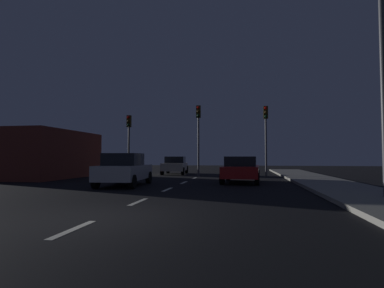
{
  "coord_description": "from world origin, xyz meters",
  "views": [
    {
      "loc": [
        3.29,
        -6.85,
        1.41
      ],
      "look_at": [
        -0.33,
        14.95,
        2.36
      ],
      "focal_mm": 28.98,
      "sensor_mm": 36.0,
      "label": 1
    }
  ],
  "objects_px": {
    "traffic_signal_right": "(266,127)",
    "street_lamp_right": "(374,59)",
    "traffic_signal_left": "(129,133)",
    "car_oncoming_far": "(175,165)",
    "traffic_signal_center": "(198,127)",
    "car_stopped_ahead": "(241,169)",
    "car_adjacent_lane": "(124,170)"
  },
  "relations": [
    {
      "from": "traffic_signal_center",
      "to": "street_lamp_right",
      "type": "relative_size",
      "value": 0.68
    },
    {
      "from": "car_stopped_ahead",
      "to": "street_lamp_right",
      "type": "xyz_separation_m",
      "value": [
        4.37,
        -6.71,
        3.88
      ]
    },
    {
      "from": "car_stopped_ahead",
      "to": "traffic_signal_center",
      "type": "bearing_deg",
      "value": 122.21
    },
    {
      "from": "traffic_signal_center",
      "to": "car_oncoming_far",
      "type": "distance_m",
      "value": 4.81
    },
    {
      "from": "car_adjacent_lane",
      "to": "street_lamp_right",
      "type": "height_order",
      "value": "street_lamp_right"
    },
    {
      "from": "car_adjacent_lane",
      "to": "car_oncoming_far",
      "type": "distance_m",
      "value": 10.91
    },
    {
      "from": "traffic_signal_left",
      "to": "street_lamp_right",
      "type": "distance_m",
      "value": 17.45
    },
    {
      "from": "traffic_signal_right",
      "to": "street_lamp_right",
      "type": "height_order",
      "value": "street_lamp_right"
    },
    {
      "from": "traffic_signal_left",
      "to": "traffic_signal_right",
      "type": "distance_m",
      "value": 10.25
    },
    {
      "from": "traffic_signal_left",
      "to": "traffic_signal_center",
      "type": "xyz_separation_m",
      "value": [
        5.39,
        0.0,
        0.39
      ]
    },
    {
      "from": "traffic_signal_center",
      "to": "traffic_signal_right",
      "type": "distance_m",
      "value": 4.85
    },
    {
      "from": "traffic_signal_left",
      "to": "car_stopped_ahead",
      "type": "bearing_deg",
      "value": -30.26
    },
    {
      "from": "traffic_signal_left",
      "to": "car_adjacent_lane",
      "type": "bearing_deg",
      "value": -70.33
    },
    {
      "from": "car_adjacent_lane",
      "to": "car_oncoming_far",
      "type": "relative_size",
      "value": 1.02
    },
    {
      "from": "car_oncoming_far",
      "to": "street_lamp_right",
      "type": "distance_m",
      "value": 18.13
    },
    {
      "from": "traffic_signal_left",
      "to": "car_oncoming_far",
      "type": "height_order",
      "value": "traffic_signal_left"
    },
    {
      "from": "car_oncoming_far",
      "to": "street_lamp_right",
      "type": "relative_size",
      "value": 0.53
    },
    {
      "from": "street_lamp_right",
      "to": "car_adjacent_lane",
      "type": "bearing_deg",
      "value": 159.49
    },
    {
      "from": "car_oncoming_far",
      "to": "street_lamp_right",
      "type": "bearing_deg",
      "value": -55.94
    },
    {
      "from": "car_stopped_ahead",
      "to": "street_lamp_right",
      "type": "height_order",
      "value": "street_lamp_right"
    },
    {
      "from": "street_lamp_right",
      "to": "car_stopped_ahead",
      "type": "bearing_deg",
      "value": 123.05
    },
    {
      "from": "traffic_signal_right",
      "to": "car_oncoming_far",
      "type": "xyz_separation_m",
      "value": [
        -7.27,
        2.99,
        -2.79
      ]
    },
    {
      "from": "traffic_signal_right",
      "to": "car_adjacent_lane",
      "type": "bearing_deg",
      "value": -133.08
    },
    {
      "from": "traffic_signal_center",
      "to": "car_oncoming_far",
      "type": "relative_size",
      "value": 1.26
    },
    {
      "from": "traffic_signal_right",
      "to": "street_lamp_right",
      "type": "distance_m",
      "value": 12.03
    },
    {
      "from": "car_oncoming_far",
      "to": "street_lamp_right",
      "type": "xyz_separation_m",
      "value": [
        9.92,
        -14.67,
        3.87
      ]
    },
    {
      "from": "traffic_signal_center",
      "to": "car_adjacent_lane",
      "type": "relative_size",
      "value": 1.24
    },
    {
      "from": "car_stopped_ahead",
      "to": "car_oncoming_far",
      "type": "distance_m",
      "value": 9.7
    },
    {
      "from": "car_stopped_ahead",
      "to": "traffic_signal_left",
      "type": "bearing_deg",
      "value": 149.74
    },
    {
      "from": "traffic_signal_left",
      "to": "traffic_signal_right",
      "type": "xyz_separation_m",
      "value": [
        10.24,
        0.0,
        0.28
      ]
    },
    {
      "from": "traffic_signal_right",
      "to": "car_stopped_ahead",
      "type": "height_order",
      "value": "traffic_signal_right"
    },
    {
      "from": "traffic_signal_center",
      "to": "car_stopped_ahead",
      "type": "xyz_separation_m",
      "value": [
        3.13,
        -4.97,
        -2.91
      ]
    }
  ]
}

